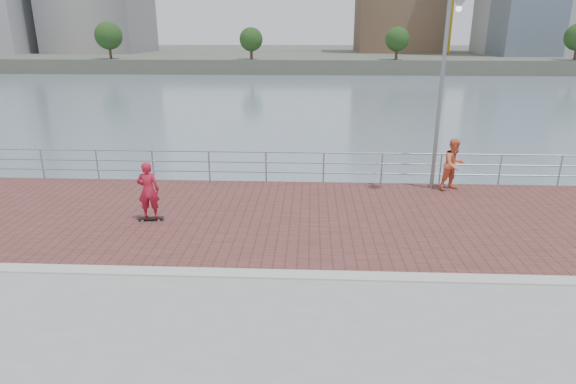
{
  "coord_description": "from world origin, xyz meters",
  "views": [
    {
      "loc": [
        0.56,
        -9.52,
        5.16
      ],
      "look_at": [
        0.0,
        2.0,
        1.3
      ],
      "focal_mm": 30.0,
      "sensor_mm": 36.0,
      "label": 1
    }
  ],
  "objects_px": {
    "skateboarder": "(148,190)",
    "guardrail": "(295,164)",
    "bystander": "(454,165)",
    "street_lamp": "(449,51)"
  },
  "relations": [
    {
      "from": "skateboarder",
      "to": "guardrail",
      "type": "bearing_deg",
      "value": -143.47
    },
    {
      "from": "skateboarder",
      "to": "bystander",
      "type": "bearing_deg",
      "value": -168.7
    },
    {
      "from": "guardrail",
      "to": "skateboarder",
      "type": "relative_size",
      "value": 23.77
    },
    {
      "from": "skateboarder",
      "to": "bystander",
      "type": "relative_size",
      "value": 0.93
    },
    {
      "from": "street_lamp",
      "to": "skateboarder",
      "type": "height_order",
      "value": "street_lamp"
    },
    {
      "from": "bystander",
      "to": "skateboarder",
      "type": "bearing_deg",
      "value": 174.94
    },
    {
      "from": "skateboarder",
      "to": "bystander",
      "type": "height_order",
      "value": "bystander"
    },
    {
      "from": "guardrail",
      "to": "street_lamp",
      "type": "xyz_separation_m",
      "value": [
        4.74,
        -0.97,
        3.9
      ]
    },
    {
      "from": "guardrail",
      "to": "bystander",
      "type": "relative_size",
      "value": 22.11
    },
    {
      "from": "guardrail",
      "to": "street_lamp",
      "type": "height_order",
      "value": "street_lamp"
    }
  ]
}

